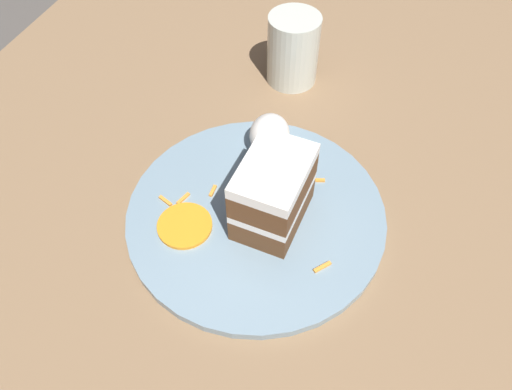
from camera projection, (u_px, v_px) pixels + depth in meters
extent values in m
plane|color=#4C4742|center=(214.00, 238.00, 0.62)|extent=(6.00, 6.00, 0.00)
cube|color=#846647|center=(214.00, 230.00, 0.61)|extent=(1.37, 0.90, 0.04)
cylinder|color=gray|center=(256.00, 214.00, 0.59)|extent=(0.31, 0.31, 0.01)
cube|color=brown|center=(273.00, 208.00, 0.57)|extent=(0.10, 0.07, 0.03)
cube|color=white|center=(273.00, 197.00, 0.55)|extent=(0.10, 0.07, 0.01)
cube|color=brown|center=(274.00, 185.00, 0.54)|extent=(0.10, 0.07, 0.03)
cube|color=white|center=(274.00, 170.00, 0.52)|extent=(0.10, 0.07, 0.01)
ellipsoid|color=white|center=(269.00, 134.00, 0.63)|extent=(0.06, 0.05, 0.05)
cylinder|color=orange|center=(185.00, 225.00, 0.57)|extent=(0.06, 0.06, 0.00)
cube|color=orange|center=(322.00, 267.00, 0.54)|extent=(0.02, 0.02, 0.00)
cube|color=orange|center=(183.00, 199.00, 0.60)|extent=(0.02, 0.01, 0.00)
cube|color=orange|center=(311.00, 159.00, 0.64)|extent=(0.02, 0.02, 0.00)
cube|color=orange|center=(167.00, 199.00, 0.60)|extent=(0.01, 0.02, 0.00)
cube|color=orange|center=(213.00, 191.00, 0.60)|extent=(0.02, 0.00, 0.00)
cube|color=orange|center=(319.00, 180.00, 0.61)|extent=(0.01, 0.02, 0.00)
cylinder|color=beige|center=(293.00, 49.00, 0.72)|extent=(0.07, 0.07, 0.10)
cylinder|color=silver|center=(292.00, 68.00, 0.74)|extent=(0.07, 0.07, 0.04)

